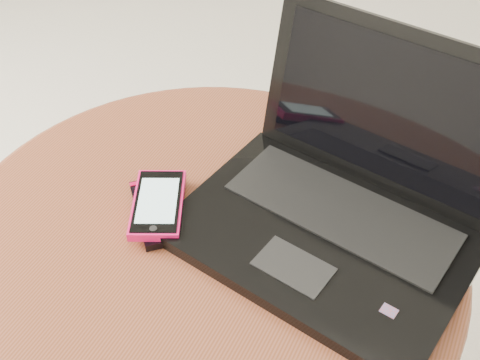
% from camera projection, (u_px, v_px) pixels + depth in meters
% --- Properties ---
extents(table, '(0.68, 0.68, 0.54)m').
position_uv_depth(table, '(206.00, 285.00, 0.85)').
color(table, '#622B1B').
rests_on(table, ground).
extents(laptop, '(0.40, 0.35, 0.23)m').
position_uv_depth(laptop, '(341.00, 201.00, 0.75)').
color(laptop, black).
rests_on(laptop, table).
extents(phone_black, '(0.13, 0.13, 0.01)m').
position_uv_depth(phone_black, '(161.00, 210.00, 0.79)').
color(phone_black, black).
rests_on(phone_black, table).
extents(phone_pink, '(0.11, 0.14, 0.01)m').
position_uv_depth(phone_pink, '(158.00, 204.00, 0.78)').
color(phone_pink, '#FF1368').
rests_on(phone_pink, phone_black).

